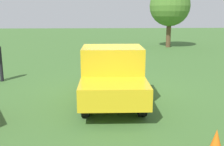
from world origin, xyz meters
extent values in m
plane|color=#3D662D|center=(0.00, 0.00, 0.00)|extent=(80.00, 80.00, 0.00)
cylinder|color=black|center=(0.84, 1.05, 0.40)|extent=(0.81, 0.22, 0.81)
cylinder|color=black|center=(0.80, -0.55, 0.40)|extent=(0.81, 0.22, 0.81)
cylinder|color=black|center=(-2.27, 1.11, 0.40)|extent=(0.81, 0.22, 0.81)
cylinder|color=black|center=(-2.30, -0.49, 0.40)|extent=(0.81, 0.22, 0.81)
cube|color=gold|center=(0.72, 0.25, 0.74)|extent=(1.98, 1.94, 0.64)
cube|color=gold|center=(-1.02, 0.29, 1.12)|extent=(1.59, 1.93, 1.40)
cube|color=slate|center=(-1.02, 0.29, 1.56)|extent=(1.36, 1.78, 0.48)
cube|color=gold|center=(-1.99, 0.31, 0.72)|extent=(2.37, 1.95, 0.60)
cube|color=silver|center=(1.63, 0.23, 0.48)|extent=(0.16, 1.83, 0.16)
cylinder|color=black|center=(1.86, 4.88, 0.42)|extent=(0.14, 0.14, 0.85)
cylinder|color=brown|center=(12.82, -5.16, 1.20)|extent=(0.39, 0.39, 2.40)
sphere|color=#4C7A2D|center=(12.82, -5.16, 3.39)|extent=(3.30, 3.30, 3.30)
cone|color=orange|center=(-4.51, -1.69, 0.28)|extent=(0.32, 0.32, 0.55)
camera|label=1|loc=(-9.48, 0.73, 2.91)|focal=42.89mm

